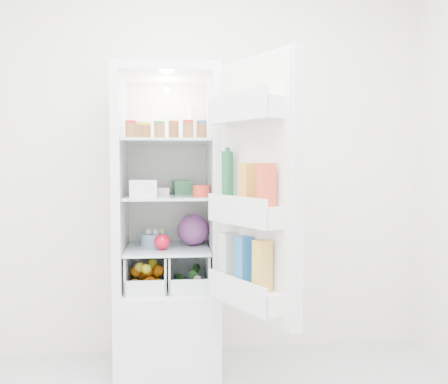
{
  "coord_description": "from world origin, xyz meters",
  "views": [
    {
      "loc": [
        -0.17,
        -1.79,
        1.25
      ],
      "look_at": [
        0.11,
        0.95,
        1.09
      ],
      "focal_mm": 40.0,
      "sensor_mm": 36.0,
      "label": 1
    }
  ],
  "objects": [
    {
      "name": "room_walls",
      "position": [
        0.0,
        0.0,
        1.59
      ],
      "size": [
        3.02,
        3.02,
        2.61
      ],
      "color": "white",
      "rests_on": "ground"
    },
    {
      "name": "refrigerator",
      "position": [
        -0.2,
        1.25,
        0.67
      ],
      "size": [
        0.6,
        0.6,
        1.8
      ],
      "color": "white",
      "rests_on": "ground"
    },
    {
      "name": "shelf_low",
      "position": [
        -0.2,
        1.19,
        0.74
      ],
      "size": [
        0.49,
        0.53,
        0.01
      ],
      "primitive_type": "cube",
      "color": "silver",
      "rests_on": "refrigerator"
    },
    {
      "name": "shelf_mid",
      "position": [
        -0.2,
        1.19,
        1.05
      ],
      "size": [
        0.49,
        0.53,
        0.02
      ],
      "primitive_type": "cube",
      "color": "silver",
      "rests_on": "refrigerator"
    },
    {
      "name": "shelf_top",
      "position": [
        -0.2,
        1.19,
        1.38
      ],
      "size": [
        0.49,
        0.53,
        0.02
      ],
      "primitive_type": "cube",
      "color": "silver",
      "rests_on": "refrigerator"
    },
    {
      "name": "crisper_left",
      "position": [
        -0.32,
        1.19,
        0.61
      ],
      "size": [
        0.23,
        0.46,
        0.22
      ],
      "primitive_type": null,
      "color": "silver",
      "rests_on": "refrigerator"
    },
    {
      "name": "crisper_right",
      "position": [
        -0.08,
        1.19,
        0.61
      ],
      "size": [
        0.23,
        0.46,
        0.22
      ],
      "primitive_type": null,
      "color": "silver",
      "rests_on": "refrigerator"
    },
    {
      "name": "condiment_jars",
      "position": [
        -0.22,
        1.1,
        1.43
      ],
      "size": [
        0.46,
        0.32,
        0.08
      ],
      "color": "#B21919",
      "rests_on": "shelf_top"
    },
    {
      "name": "squeeze_bottle",
      "position": [
        -0.05,
        1.35,
        1.49
      ],
      "size": [
        0.07,
        0.07,
        0.2
      ],
      "primitive_type": "cylinder",
      "rotation": [
        0.0,
        0.0,
        -0.23
      ],
      "color": "white",
      "rests_on": "shelf_top"
    },
    {
      "name": "tub_white",
      "position": [
        -0.33,
        1.06,
        1.11
      ],
      "size": [
        0.16,
        0.16,
        0.1
      ],
      "primitive_type": "cube",
      "rotation": [
        0.0,
        0.0,
        0.04
      ],
      "color": "silver",
      "rests_on": "shelf_mid"
    },
    {
      "name": "tin_red",
      "position": [
        -0.01,
        1.05,
        1.09
      ],
      "size": [
        0.12,
        0.12,
        0.07
      ],
      "primitive_type": "cylinder",
      "rotation": [
        0.0,
        0.0,
        0.2
      ],
      "color": "red",
      "rests_on": "shelf_mid"
    },
    {
      "name": "foil_tray",
      "position": [
        -0.27,
        1.31,
        1.08
      ],
      "size": [
        0.17,
        0.13,
        0.04
      ],
      "primitive_type": "cube",
      "rotation": [
        0.0,
        0.0,
        0.0
      ],
      "color": "#BABABF",
      "rests_on": "shelf_mid"
    },
    {
      "name": "tub_green",
      "position": [
        -0.11,
        1.33,
        1.1
      ],
      "size": [
        0.13,
        0.16,
        0.09
      ],
      "primitive_type": "cube",
      "rotation": [
        0.0,
        0.0,
        0.14
      ],
      "color": "#3E8953",
      "rests_on": "shelf_mid"
    },
    {
      "name": "red_cabbage",
      "position": [
        -0.05,
        1.23,
        0.84
      ],
      "size": [
        0.19,
        0.19,
        0.19
      ],
      "primitive_type": "sphere",
      "color": "#561D57",
      "rests_on": "shelf_low"
    },
    {
      "name": "bell_pepper",
      "position": [
        -0.23,
        1.09,
        0.79
      ],
      "size": [
        0.09,
        0.09,
        0.09
      ],
      "primitive_type": "sphere",
      "color": "red",
      "rests_on": "shelf_low"
    },
    {
      "name": "mushroom_bowl",
      "position": [
        -0.28,
        1.24,
        0.79
      ],
      "size": [
        0.18,
        0.18,
        0.08
      ],
      "primitive_type": "cylinder",
      "rotation": [
        0.0,
        0.0,
        0.15
      ],
      "color": "#85A3C6",
      "rests_on": "shelf_low"
    },
    {
      "name": "citrus_pile",
      "position": [
        -0.32,
        1.16,
        0.58
      ],
      "size": [
        0.2,
        0.31,
        0.16
      ],
      "color": "orange",
      "rests_on": "refrigerator"
    },
    {
      "name": "veg_pile",
      "position": [
        -0.07,
        1.18,
        0.56
      ],
      "size": [
        0.16,
        0.3,
        0.1
      ],
      "color": "#20521B",
      "rests_on": "refrigerator"
    },
    {
      "name": "fridge_door",
      "position": [
        0.23,
        0.64,
        1.09
      ],
      "size": [
        0.4,
        0.57,
        1.3
      ],
      "rotation": [
        0.0,
        0.0,
        2.03
      ],
      "color": "white",
      "rests_on": "refrigerator"
    }
  ]
}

